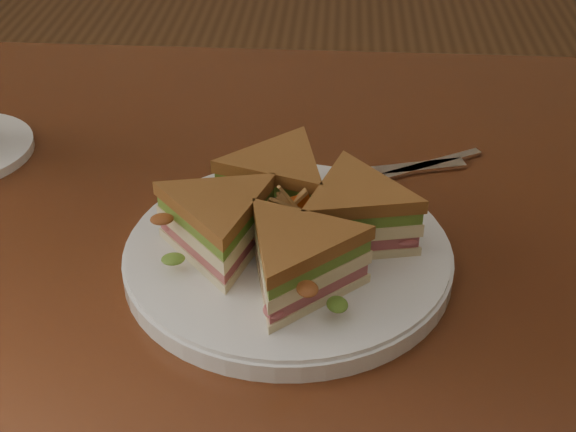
{
  "coord_description": "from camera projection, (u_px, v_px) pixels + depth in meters",
  "views": [
    {
      "loc": [
        0.01,
        -0.61,
        1.17
      ],
      "look_at": [
        -0.03,
        -0.07,
        0.8
      ],
      "focal_mm": 50.0,
      "sensor_mm": 36.0,
      "label": 1
    }
  ],
  "objects": [
    {
      "name": "spoon",
      "position": [
        366.0,
        181.0,
        0.79
      ],
      "size": [
        0.17,
        0.1,
        0.01
      ],
      "rotation": [
        0.0,
        0.0,
        0.52
      ],
      "color": "silver",
      "rests_on": "table"
    },
    {
      "name": "plate",
      "position": [
        288.0,
        257.0,
        0.68
      ],
      "size": [
        0.28,
        0.28,
        0.02
      ],
      "primitive_type": "cylinder",
      "color": "white",
      "rests_on": "table"
    },
    {
      "name": "knife",
      "position": [
        355.0,
        175.0,
        0.8
      ],
      "size": [
        0.21,
        0.07,
        0.0
      ],
      "rotation": [
        0.0,
        0.0,
        0.26
      ],
      "color": "silver",
      "rests_on": "table"
    },
    {
      "name": "table",
      "position": [
        322.0,
        304.0,
        0.79
      ],
      "size": [
        1.2,
        0.8,
        0.75
      ],
      "color": "#3B1A0D",
      "rests_on": "ground"
    },
    {
      "name": "crisps_mound",
      "position": [
        288.0,
        225.0,
        0.66
      ],
      "size": [
        0.09,
        0.09,
        0.05
      ],
      "primitive_type": null,
      "color": "#CF591A",
      "rests_on": "plate"
    },
    {
      "name": "sandwich_wedges",
      "position": [
        288.0,
        221.0,
        0.66
      ],
      "size": [
        0.25,
        0.25,
        0.06
      ],
      "color": "beige",
      "rests_on": "plate"
    }
  ]
}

